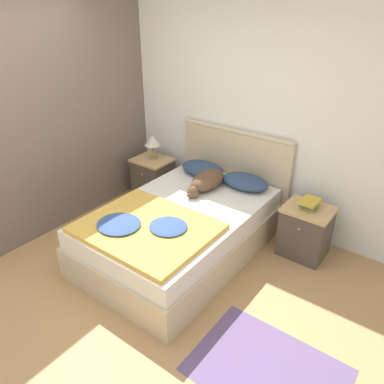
# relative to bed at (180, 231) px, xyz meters

# --- Properties ---
(ground_plane) EXTENTS (16.00, 16.00, 0.00)m
(ground_plane) POSITION_rel_bed_xyz_m (-0.09, -1.01, -0.26)
(ground_plane) COLOR tan
(wall_back) EXTENTS (9.00, 0.06, 2.55)m
(wall_back) POSITION_rel_bed_xyz_m (-0.09, 1.12, 1.01)
(wall_back) COLOR white
(wall_back) RESTS_ON ground_plane
(wall_side_left) EXTENTS (0.06, 3.10, 2.55)m
(wall_side_left) POSITION_rel_bed_xyz_m (-1.50, 0.04, 1.01)
(wall_side_left) COLOR #706056
(wall_side_left) RESTS_ON ground_plane
(bed) EXTENTS (1.37, 2.06, 0.54)m
(bed) POSITION_rel_bed_xyz_m (0.00, 0.00, 0.00)
(bed) COLOR #C6B28E
(bed) RESTS_ON ground_plane
(headboard) EXTENTS (1.45, 0.06, 1.10)m
(headboard) POSITION_rel_bed_xyz_m (-0.00, 1.05, 0.30)
(headboard) COLOR #C6B28E
(headboard) RESTS_ON ground_plane
(nightstand_left) EXTENTS (0.48, 0.43, 0.55)m
(nightstand_left) POSITION_rel_bed_xyz_m (-1.06, 0.76, 0.01)
(nightstand_left) COLOR #4C4238
(nightstand_left) RESTS_ON ground_plane
(nightstand_right) EXTENTS (0.48, 0.43, 0.55)m
(nightstand_right) POSITION_rel_bed_xyz_m (1.06, 0.76, 0.01)
(nightstand_right) COLOR #4C4238
(nightstand_right) RESTS_ON ground_plane
(pillow_left) EXTENTS (0.54, 0.35, 0.14)m
(pillow_left) POSITION_rel_bed_xyz_m (-0.30, 0.80, 0.35)
(pillow_left) COLOR navy
(pillow_left) RESTS_ON bed
(pillow_right) EXTENTS (0.54, 0.35, 0.14)m
(pillow_right) POSITION_rel_bed_xyz_m (0.30, 0.80, 0.35)
(pillow_right) COLOR navy
(pillow_right) RESTS_ON bed
(quilt) EXTENTS (1.19, 0.97, 0.08)m
(quilt) POSITION_rel_bed_xyz_m (-0.01, -0.50, 0.30)
(quilt) COLOR gold
(quilt) RESTS_ON bed
(dog) EXTENTS (0.27, 0.69, 0.20)m
(dog) POSITION_rel_bed_xyz_m (-0.03, 0.53, 0.37)
(dog) COLOR brown
(dog) RESTS_ON bed
(book_stack) EXTENTS (0.18, 0.23, 0.08)m
(book_stack) POSITION_rel_bed_xyz_m (1.06, 0.78, 0.34)
(book_stack) COLOR orange
(book_stack) RESTS_ON nightstand_right
(table_lamp) EXTENTS (0.21, 0.21, 0.32)m
(table_lamp) POSITION_rel_bed_xyz_m (-1.06, 0.78, 0.53)
(table_lamp) COLOR #9E7A4C
(table_lamp) RESTS_ON nightstand_left
(rug) EXTENTS (1.10, 0.80, 0.00)m
(rug) POSITION_rel_bed_xyz_m (1.41, -0.76, -0.26)
(rug) COLOR #604C75
(rug) RESTS_ON ground_plane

